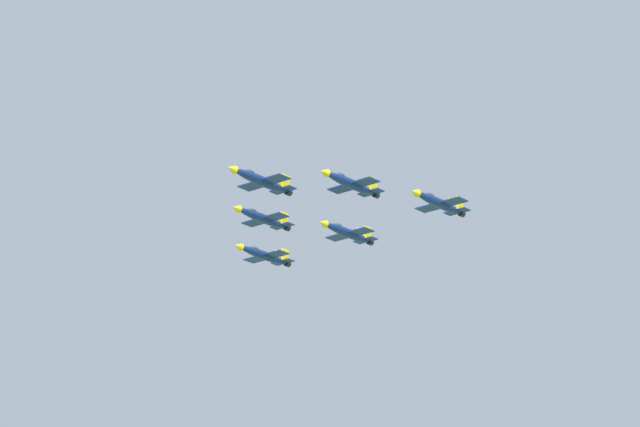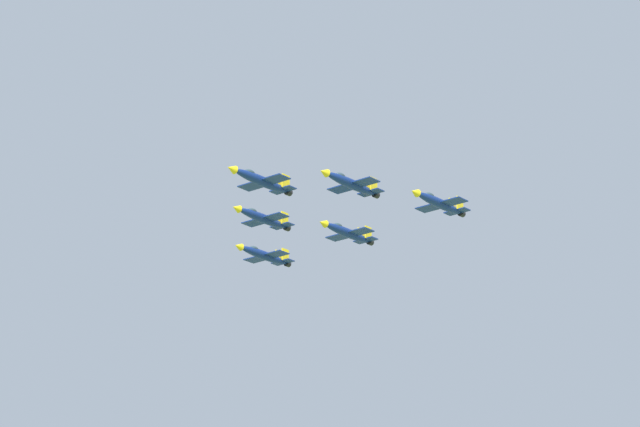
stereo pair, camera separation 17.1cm
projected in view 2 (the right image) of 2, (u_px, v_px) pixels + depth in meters
jet_lead at (261, 181)px, 254.09m from camera, size 15.71×10.60×3.60m
jet_left_wingman at (351, 183)px, 257.16m from camera, size 15.42×10.50×3.54m
jet_right_wingman at (263, 218)px, 269.39m from camera, size 14.99×10.11×3.43m
jet_left_outer at (439, 203)px, 259.12m from camera, size 15.20×10.31×3.49m
jet_right_outer at (264, 255)px, 284.42m from camera, size 15.19×10.28×3.48m
jet_slot_rear at (347, 233)px, 271.61m from camera, size 15.05×10.15×3.44m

